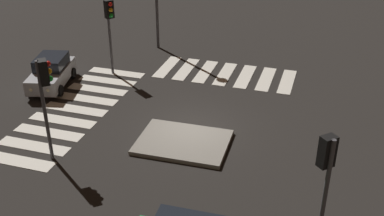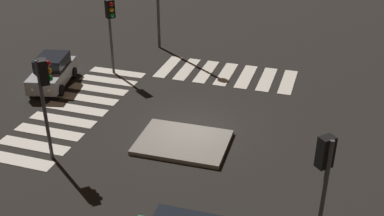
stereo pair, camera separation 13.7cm
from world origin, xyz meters
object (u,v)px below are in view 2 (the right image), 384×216
object	(u,v)px
traffic_light_west	(324,167)
traffic_light_east	(111,19)
traffic_island	(183,142)
car_silver	(52,72)
traffic_light_north	(45,85)

from	to	relation	value
traffic_light_west	traffic_light_east	world-z (taller)	traffic_light_east
traffic_light_west	traffic_light_east	distance (m)	15.55
traffic_island	traffic_light_west	distance (m)	7.80
car_silver	traffic_light_east	world-z (taller)	traffic_light_east
traffic_light_west	traffic_light_north	xyz separation A→B (m)	(10.29, -1.93, 0.20)
traffic_light_north	car_silver	bearing A→B (deg)	81.97
car_silver	traffic_light_east	bearing A→B (deg)	120.71
car_silver	traffic_light_north	bearing A→B (deg)	19.31
traffic_light_north	traffic_light_east	distance (m)	8.42
traffic_light_east	traffic_light_north	bearing A→B (deg)	-43.86
car_silver	traffic_island	bearing A→B (deg)	54.12
traffic_island	traffic_light_north	bearing A→B (deg)	28.58
car_silver	traffic_light_north	world-z (taller)	traffic_light_north
car_silver	traffic_light_west	size ratio (longest dim) A/B	0.98
traffic_island	traffic_light_east	bearing A→B (deg)	-44.13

